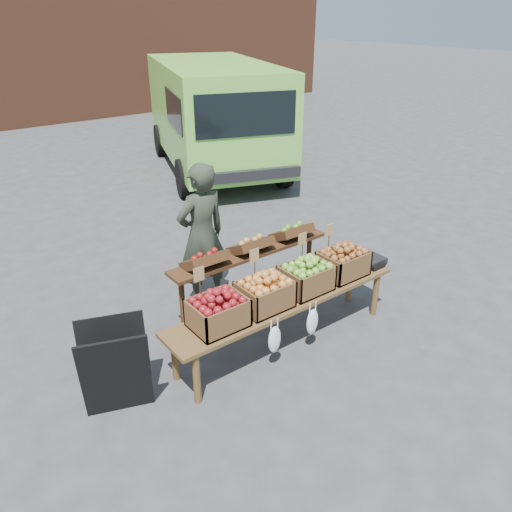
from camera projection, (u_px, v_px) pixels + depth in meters
ground at (323, 341)px, 5.39m from camera, size 80.00×80.00×0.00m
delivery_van at (215, 118)px, 10.60m from camera, size 3.84×5.48×2.24m
vendor at (202, 236)px, 5.77m from camera, size 0.64×0.43×1.73m
chalkboard_sign at (115, 369)px, 4.30m from camera, size 0.66×0.50×0.88m
back_table at (251, 273)px, 5.70m from camera, size 2.10×0.44×1.04m
display_bench at (285, 321)px, 5.24m from camera, size 2.70×0.56×0.57m
crate_golden_apples at (218, 313)px, 4.60m from camera, size 0.50×0.40×0.28m
crate_russet_pears at (265, 294)px, 4.90m from camera, size 0.50×0.40×0.28m
crate_red_apples at (306, 278)px, 5.20m from camera, size 0.50×0.40×0.28m
crate_green_apples at (343, 263)px, 5.49m from camera, size 0.50×0.40×0.28m
weighing_scale at (368, 261)px, 5.77m from camera, size 0.34×0.30×0.08m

